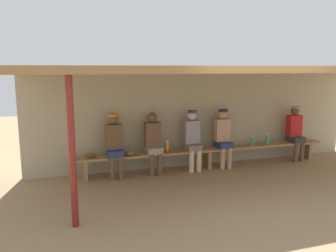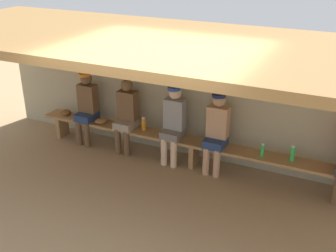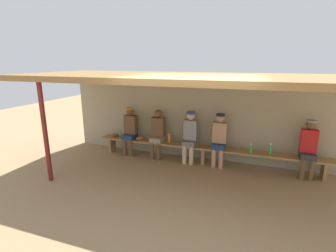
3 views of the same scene
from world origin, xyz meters
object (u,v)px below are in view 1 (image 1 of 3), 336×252
Objects in this scene: player_in_blue at (114,142)px; water_bottle_green at (253,141)px; player_leftmost at (153,141)px; player_in_white at (223,135)px; bench at (208,152)px; baseball_glove_worn at (130,153)px; water_bottle_orange at (167,146)px; baseball_glove_tan at (90,155)px; support_post at (72,153)px; player_shirtless_tan at (192,137)px; water_bottle_blue at (267,139)px; player_rightmost at (295,130)px.

player_in_blue reaches higher than water_bottle_green.
player_leftmost is 0.99× the size of player_in_blue.
player_in_white is at bearing 0.02° from player_leftmost.
baseball_glove_worn reaches higher than bench.
water_bottle_orange is (1.17, 0.03, -0.17)m from player_in_blue.
player_in_blue is 1.18m from water_bottle_orange.
player_in_blue is at bearing -147.68° from baseball_glove_tan.
bench is at bearing 34.58° from support_post.
support_post is at bearing -141.70° from player_shirtless_tan.
player_in_blue is 6.23× the size of water_bottle_green.
baseball_glove_tan is (-4.22, 0.00, -0.08)m from water_bottle_blue.
player_leftmost is 0.36m from water_bottle_orange.
bench is 1.81m from baseball_glove_worn.
water_bottle_blue is (2.55, -0.01, 0.01)m from water_bottle_orange.
water_bottle_green is (2.43, -0.04, -0.17)m from player_leftmost.
water_bottle_blue is 1.19× the size of water_bottle_green.
water_bottle_green is (-1.23, -0.04, -0.18)m from player_rightmost.
water_bottle_green is (0.77, -0.04, -0.18)m from player_in_white.
water_bottle_orange is 1.67m from baseball_glove_tan.
player_in_white is at bearing 0.54° from bench.
player_leftmost is 0.99× the size of player_shirtless_tan.
player_rightmost is at bearing 2.02° from water_bottle_green.
player_shirtless_tan is at bearing 180.00° from player_in_white.
support_post reaches higher than baseball_glove_tan.
support_post reaches higher than water_bottle_blue.
player_in_blue reaches higher than baseball_glove_worn.
baseball_glove_tan is at bearing -179.56° from water_bottle_orange.
water_bottle_green is (1.52, -0.04, -0.18)m from player_shirtless_tan.
player_shirtless_tan is (2.66, 2.10, -0.35)m from support_post.
water_bottle_blue is at bearing 7.20° from water_bottle_green.
player_rightmost is at bearing 0.09° from bench.
player_rightmost is 5.60× the size of baseball_glove_tan.
support_post reaches higher than water_bottle_green.
player_shirtless_tan is at bearing -2.65° from water_bottle_orange.
water_bottle_orange is (-1.34, 0.03, -0.17)m from player_in_white.
water_bottle_green is (1.14, -0.04, 0.17)m from bench.
player_shirtless_tan is (1.75, 0.00, 0.00)m from player_in_blue.
player_in_blue is 5.60× the size of baseball_glove_tan.
player_leftmost is 1.67m from player_in_white.
support_post is 2.48m from baseball_glove_worn.
support_post is 8.59× the size of water_bottle_blue.
player_leftmost is 5.21× the size of water_bottle_blue.
water_bottle_orange is 2.11m from water_bottle_green.
support_post is 9.17× the size of baseball_glove_tan.
bench is 4.46× the size of player_rightmost.
support_post reaches higher than baseball_glove_worn.
baseball_glove_worn is (1.24, 2.07, -0.60)m from support_post.
water_bottle_orange is at bearing 4.84° from player_leftmost.
baseball_glove_worn is (-1.81, -0.03, 0.12)m from bench.
bench is 0.98m from water_bottle_orange.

